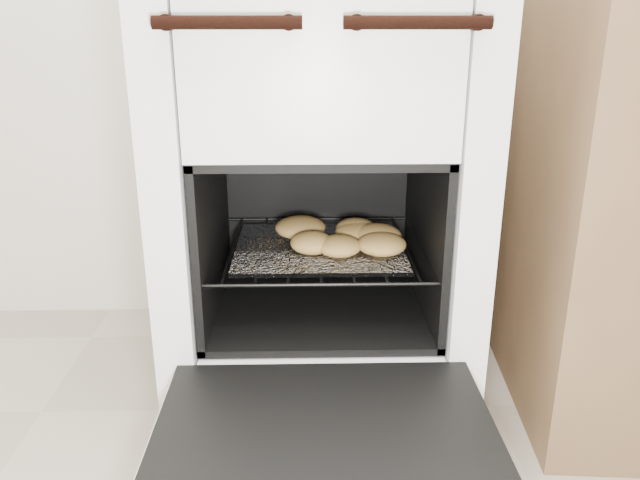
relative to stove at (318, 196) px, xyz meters
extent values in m
cube|color=white|center=(0.00, 0.01, 0.01)|extent=(0.61, 0.65, 0.93)
cylinder|color=black|center=(-0.14, -0.33, 0.35)|extent=(0.22, 0.02, 0.02)
cylinder|color=black|center=(0.14, -0.33, 0.35)|extent=(0.22, 0.02, 0.02)
cube|color=black|center=(0.00, -0.51, -0.24)|extent=(0.53, 0.41, 0.02)
cube|color=white|center=(0.00, -0.51, -0.26)|extent=(0.55, 0.43, 0.02)
cylinder|color=black|center=(-0.22, -0.07, -0.09)|extent=(0.01, 0.43, 0.01)
cylinder|color=black|center=(0.22, -0.07, -0.09)|extent=(0.01, 0.43, 0.01)
cylinder|color=black|center=(0.00, -0.27, -0.09)|extent=(0.44, 0.01, 0.01)
cylinder|color=black|center=(0.00, 0.14, -0.09)|extent=(0.44, 0.01, 0.01)
cylinder|color=black|center=(-0.18, -0.07, -0.09)|extent=(0.01, 0.41, 0.01)
cylinder|color=black|center=(-0.12, -0.07, -0.09)|extent=(0.01, 0.41, 0.01)
cylinder|color=black|center=(-0.06, -0.07, -0.09)|extent=(0.01, 0.41, 0.01)
cylinder|color=black|center=(0.00, -0.07, -0.09)|extent=(0.01, 0.41, 0.01)
cylinder|color=black|center=(0.06, -0.07, -0.09)|extent=(0.01, 0.41, 0.01)
cylinder|color=black|center=(0.12, -0.07, -0.09)|extent=(0.01, 0.41, 0.01)
cylinder|color=black|center=(0.18, -0.07, -0.09)|extent=(0.01, 0.41, 0.01)
cube|color=white|center=(0.00, -0.09, -0.09)|extent=(0.34, 0.30, 0.01)
ellipsoid|color=tan|center=(0.08, -0.06, -0.06)|extent=(0.14, 0.14, 0.04)
ellipsoid|color=tan|center=(0.12, -0.14, -0.06)|extent=(0.14, 0.14, 0.04)
ellipsoid|color=tan|center=(-0.02, -0.13, -0.06)|extent=(0.11, 0.11, 0.04)
ellipsoid|color=tan|center=(0.08, -0.04, -0.06)|extent=(0.10, 0.10, 0.04)
ellipsoid|color=tan|center=(-0.04, -0.03, -0.06)|extent=(0.15, 0.15, 0.04)
ellipsoid|color=tan|center=(0.12, -0.09, -0.06)|extent=(0.12, 0.12, 0.04)
ellipsoid|color=tan|center=(0.04, -0.14, -0.06)|extent=(0.12, 0.12, 0.04)
camera|label=1|loc=(-0.03, -1.31, 0.35)|focal=35.00mm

